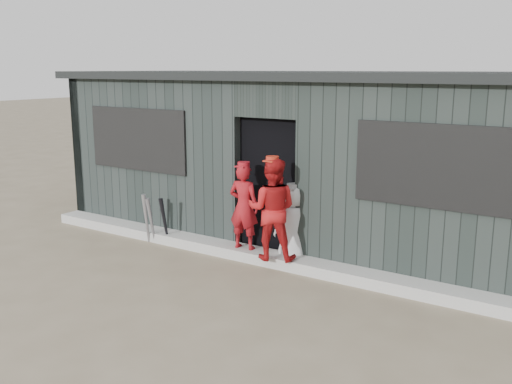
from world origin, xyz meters
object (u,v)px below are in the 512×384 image
Objects in this scene: bat_left at (146,218)px; player_red_right at (272,209)px; player_grey_back at (293,224)px; dugout at (313,156)px; bat_right at (164,221)px; bat_mid at (151,221)px; player_red_left at (244,207)px.

player_red_right is (2.25, 0.06, 0.44)m from bat_left.
player_grey_back is 0.13× the size of dugout.
bat_left is 2.84m from dugout.
bat_left is at bearing -15.55° from player_grey_back.
player_grey_back is at bearing 9.64° from bat_right.
player_red_left is (1.59, 0.21, 0.40)m from bat_mid.
player_grey_back is at bearing -168.17° from player_red_left.
bat_mid is 0.66× the size of player_grey_back.
dugout is (0.21, 1.69, 0.52)m from player_red_left.
bat_mid is at bearing -20.62° from player_red_right.
bat_mid is 1.66m from player_red_left.
player_red_left is at bearing -97.10° from dugout.
player_red_right reaches higher than bat_left.
player_red_left reaches higher than player_grey_back.
player_red_right reaches higher than player_grey_back.
player_grey_back is (2.06, 0.35, 0.18)m from bat_right.
player_red_right is (0.57, -0.17, 0.07)m from player_red_left.
bat_right is (0.28, 0.10, -0.02)m from bat_left.
bat_left is at bearing 1.24° from player_red_left.
dugout is (-0.45, 1.47, 0.74)m from player_grey_back.
player_red_left is at bearing 7.83° from bat_left.
player_red_right is 0.17× the size of dugout.
player_grey_back is at bearing -124.91° from player_red_right.
bat_mid is 0.53× the size of player_red_right.
player_red_right reaches higher than player_red_left.
dugout is (-0.36, 1.87, 0.45)m from player_red_right.
player_red_right is at bearing 0.90° from bat_mid.
bat_right is at bearing -22.83° from player_red_right.
player_grey_back reaches higher than bat_left.
bat_right is at bearing -16.84° from player_grey_back.
bat_right is at bearing -1.34° from player_red_left.
dugout is (1.81, 1.90, 0.92)m from bat_mid.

